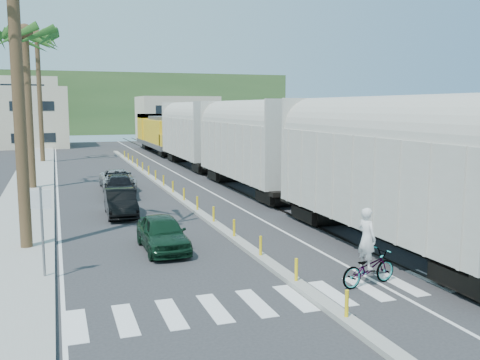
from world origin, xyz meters
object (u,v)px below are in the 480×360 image
(car_lead, at_px, (163,233))
(car_second, at_px, (121,203))
(street_sign, at_px, (42,219))
(cyclist, at_px, (368,261))

(car_lead, bearing_deg, car_second, 95.30)
(car_second, bearing_deg, street_sign, -108.62)
(cyclist, bearing_deg, car_second, 13.02)
(car_second, bearing_deg, cyclist, -64.23)
(car_second, bearing_deg, car_lead, -82.38)
(car_lead, relative_size, cyclist, 1.63)
(street_sign, relative_size, car_lead, 0.76)
(car_second, distance_m, cyclist, 14.41)
(street_sign, height_order, cyclist, street_sign)
(street_sign, distance_m, cyclist, 10.15)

